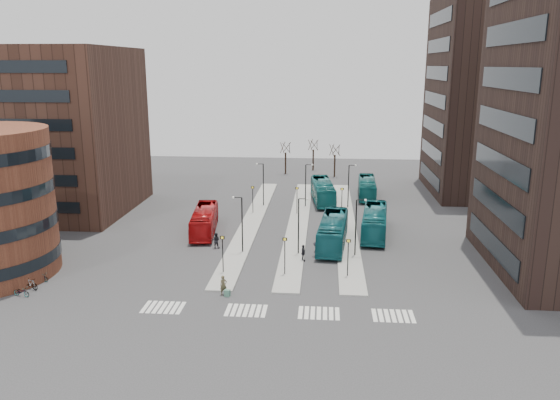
# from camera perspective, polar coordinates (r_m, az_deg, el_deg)

# --- Properties ---
(ground) EXTENTS (160.00, 160.00, 0.00)m
(ground) POSITION_cam_1_polar(r_m,az_deg,el_deg) (42.35, -2.98, -13.82)
(ground) COLOR #313134
(ground) RESTS_ON ground
(island_left) EXTENTS (2.50, 45.00, 0.15)m
(island_left) POSITION_cam_1_polar(r_m,az_deg,el_deg) (70.53, -2.95, -2.23)
(island_left) COLOR #969690
(island_left) RESTS_ON ground
(island_mid) EXTENTS (2.50, 45.00, 0.15)m
(island_mid) POSITION_cam_1_polar(r_m,az_deg,el_deg) (70.00, 1.93, -2.34)
(island_mid) COLOR #969690
(island_mid) RESTS_ON ground
(island_right) EXTENTS (2.50, 45.00, 0.15)m
(island_right) POSITION_cam_1_polar(r_m,az_deg,el_deg) (69.97, 6.84, -2.44)
(island_right) COLOR #969690
(island_right) RESTS_ON ground
(suitcase) EXTENTS (0.55, 0.48, 0.60)m
(suitcase) POSITION_cam_1_polar(r_m,az_deg,el_deg) (48.62, -5.54, -9.65)
(suitcase) COLOR navy
(suitcase) RESTS_ON ground
(red_bus) EXTENTS (3.79, 11.01, 3.00)m
(red_bus) POSITION_cam_1_polar(r_m,az_deg,el_deg) (66.27, -7.90, -2.13)
(red_bus) COLOR #AA0D0F
(red_bus) RESTS_ON ground
(teal_bus_a) EXTENTS (3.75, 11.93, 3.27)m
(teal_bus_a) POSITION_cam_1_polar(r_m,az_deg,el_deg) (61.26, 5.55, -3.28)
(teal_bus_a) COLOR #135860
(teal_bus_a) RESTS_ON ground
(teal_bus_b) EXTENTS (3.91, 11.73, 3.20)m
(teal_bus_b) POSITION_cam_1_polar(r_m,az_deg,el_deg) (80.54, 4.50, 0.92)
(teal_bus_b) COLOR #136163
(teal_bus_b) RESTS_ON ground
(teal_bus_c) EXTENTS (3.97, 11.72, 3.20)m
(teal_bus_c) POSITION_cam_1_polar(r_m,az_deg,el_deg) (65.68, 9.86, -2.26)
(teal_bus_c) COLOR #15646B
(teal_bus_c) RESTS_ON ground
(teal_bus_d) EXTENTS (2.92, 10.64, 2.94)m
(teal_bus_d) POSITION_cam_1_polar(r_m,az_deg,el_deg) (84.24, 9.08, 1.28)
(teal_bus_d) COLOR #136162
(teal_bus_d) RESTS_ON ground
(traveller) EXTENTS (0.77, 0.70, 1.76)m
(traveller) POSITION_cam_1_polar(r_m,az_deg,el_deg) (48.74, -5.93, -8.85)
(traveller) COLOR #4C442D
(traveller) RESTS_ON ground
(commuter_a) EXTENTS (0.92, 0.75, 1.76)m
(commuter_a) POSITION_cam_1_polar(r_m,az_deg,el_deg) (60.71, -6.70, -4.21)
(commuter_a) COLOR black
(commuter_a) RESTS_ON ground
(commuter_b) EXTENTS (0.46, 1.05, 1.77)m
(commuter_b) POSITION_cam_1_polar(r_m,az_deg,el_deg) (56.40, 2.43, -5.56)
(commuter_b) COLOR black
(commuter_b) RESTS_ON ground
(commuter_c) EXTENTS (0.71, 1.06, 1.53)m
(commuter_c) POSITION_cam_1_polar(r_m,az_deg,el_deg) (57.99, 3.71, -5.14)
(commuter_c) COLOR black
(commuter_c) RESTS_ON ground
(bicycle_near) EXTENTS (1.70, 0.92, 0.85)m
(bicycle_near) POSITION_cam_1_polar(r_m,az_deg,el_deg) (53.37, -25.40, -8.66)
(bicycle_near) COLOR gray
(bicycle_near) RESTS_ON ground
(bicycle_mid) EXTENTS (1.82, 1.14, 1.06)m
(bicycle_mid) POSITION_cam_1_polar(r_m,az_deg,el_deg) (54.57, -24.61, -7.96)
(bicycle_mid) COLOR gray
(bicycle_mid) RESTS_ON ground
(bicycle_far) EXTENTS (1.62, 0.95, 0.81)m
(bicycle_far) POSITION_cam_1_polar(r_m,az_deg,el_deg) (56.17, -23.65, -7.38)
(bicycle_far) COLOR gray
(bicycle_far) RESTS_ON ground
(crosswalk_stripes) EXTENTS (22.35, 2.40, 0.01)m
(crosswalk_stripes) POSITION_cam_1_polar(r_m,az_deg,el_deg) (45.72, -0.08, -11.58)
(crosswalk_stripes) COLOR silver
(crosswalk_stripes) RESTS_ON ground
(office_block) EXTENTS (25.00, 20.12, 22.00)m
(office_block) POSITION_cam_1_polar(r_m,az_deg,el_deg) (81.66, -24.15, 6.63)
(office_block) COLOR #42281E
(office_block) RESTS_ON ground
(tower_far) EXTENTS (20.12, 20.00, 30.00)m
(tower_far) POSITION_cam_1_polar(r_m,az_deg,el_deg) (91.24, 22.16, 9.99)
(tower_far) COLOR black
(tower_far) RESTS_ON ground
(sign_poles) EXTENTS (12.45, 22.12, 3.65)m
(sign_poles) POSITION_cam_1_polar(r_m,az_deg,el_deg) (62.65, 1.26, -2.08)
(sign_poles) COLOR black
(sign_poles) RESTS_ON ground
(lamp_posts) EXTENTS (14.04, 20.24, 6.12)m
(lamp_posts) POSITION_cam_1_polar(r_m,az_deg,el_deg) (67.13, 2.41, 0.04)
(lamp_posts) COLOR black
(lamp_posts) RESTS_ON ground
(bare_trees) EXTENTS (10.97, 8.14, 5.90)m
(bare_trees) POSITION_cam_1_polar(r_m,az_deg,el_deg) (101.24, 3.26, 4.28)
(bare_trees) COLOR black
(bare_trees) RESTS_ON ground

